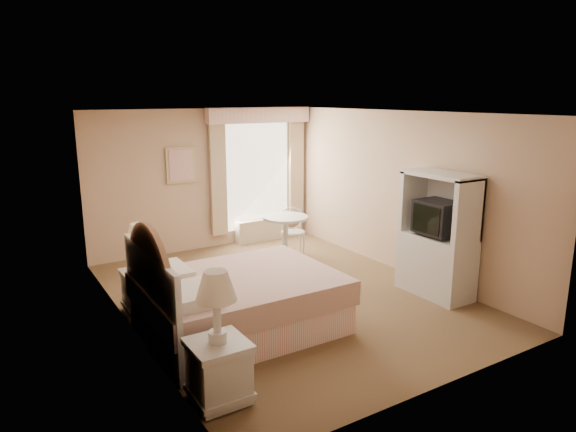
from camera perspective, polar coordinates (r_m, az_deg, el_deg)
room at (r=6.87m, az=-0.32°, el=0.93°), size 4.21×5.51×2.51m
window at (r=9.64m, az=-3.22°, el=5.01°), size 2.05×0.22×2.51m
framed_art at (r=9.06m, az=-11.82°, el=5.56°), size 0.52×0.04×0.62m
bed at (r=6.10m, az=-6.27°, el=-9.44°), size 2.22×1.75×1.54m
nightstand_near at (r=4.77m, az=-7.76°, el=-15.04°), size 0.51×0.51×1.23m
nightstand_far at (r=6.84m, az=-15.94°, el=-6.78°), size 0.47×0.47×1.15m
round_table at (r=8.47m, az=-0.28°, el=-1.75°), size 0.74×0.74×0.79m
cafe_chair at (r=8.86m, az=0.51°, el=-1.33°), size 0.53×0.53×0.85m
armoire at (r=7.36m, az=16.26°, el=-3.11°), size 0.52×1.03×1.72m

